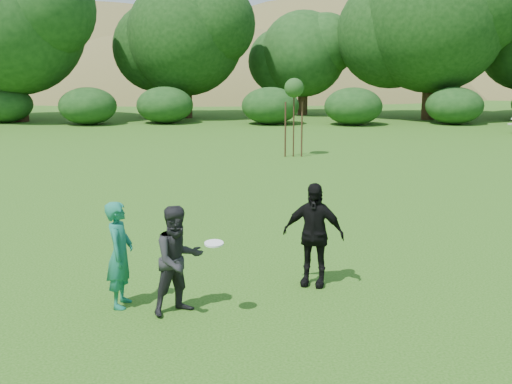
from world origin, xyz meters
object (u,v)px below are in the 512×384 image
player_grey (178,260)px  player_black (313,234)px  player_teal (120,254)px  sapling (294,90)px

player_grey → player_black: 2.34m
player_teal → sapling: sapling is taller
player_grey → sapling: (2.54, 14.51, 1.62)m
player_black → sapling: size_ratio=0.59×
player_grey → sapling: bearing=46.1°
player_teal → player_grey: size_ratio=1.00×
player_teal → sapling: bearing=-10.5°
player_teal → player_black: bearing=-70.1°
player_black → sapling: bearing=104.7°
player_grey → sapling: 14.82m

